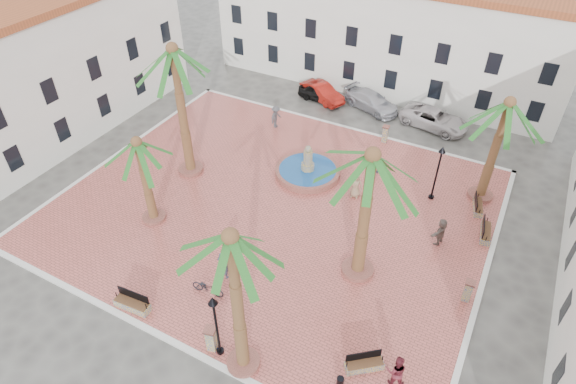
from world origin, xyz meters
The scene contains 35 objects.
ground centered at (0.00, 0.00, 0.00)m, with size 120.00×120.00×0.00m, color #56544F.
plaza centered at (0.00, 0.00, 0.07)m, with size 26.00×22.00×0.15m, color #BF584F.
kerb_n centered at (0.00, 11.00, 0.08)m, with size 26.30×0.30×0.16m, color silver.
kerb_s centered at (0.00, -11.00, 0.08)m, with size 26.30×0.30×0.16m, color silver.
kerb_e centered at (13.00, 0.00, 0.08)m, with size 0.30×22.30×0.16m, color silver.
kerb_w centered at (-13.00, 0.00, 0.08)m, with size 0.30×22.30×0.16m, color silver.
building_north centered at (0.00, 19.99, 4.77)m, with size 30.40×7.40×9.50m.
building_west centered at (-19.00, 0.00, 5.02)m, with size 6.40×24.40×10.00m.
fountain centered at (0.41, 3.96, 0.46)m, with size 4.48×4.48×2.32m.
palm_nw centered at (-6.95, 0.50, 8.04)m, with size 5.57×5.57×9.23m.
palm_sw centered at (-5.93, -4.60, 5.03)m, with size 4.68×4.68×5.93m.
palm_s centered at (4.25, -10.40, 7.39)m, with size 4.97×4.97×8.45m.
palm_e centered at (6.76, -2.69, 6.93)m, with size 5.75×5.75×8.11m.
palm_ne centered at (11.41, 7.11, 6.18)m, with size 5.19×5.19×7.22m.
bench_s centered at (-2.38, -10.38, 0.44)m, with size 1.98×0.75×1.02m.
bench_se centered at (9.18, -8.01, 0.41)m, with size 1.71×1.52×0.93m.
bench_e centered at (12.38, 3.44, 0.42)m, with size 0.81×1.87×0.96m.
bench_ne centered at (11.51, 5.65, 0.40)m, with size 0.89×1.76×0.89m.
lamppost_s centered at (2.97, -10.40, 2.85)m, with size 0.43×0.43×3.99m.
lamppost_e centered at (8.64, 5.45, 2.84)m, with size 0.43×0.43×3.98m.
bollard_se centered at (2.54, -10.40, 0.91)m, with size 0.64×0.64×1.47m.
bollard_n centered at (3.72, 10.40, 0.84)m, with size 0.51×0.51×1.34m.
bollard_e centered at (12.40, -1.89, 0.85)m, with size 0.51×0.51×1.35m.
litter_bin centered at (8.57, -9.33, 0.46)m, with size 0.32×0.32×0.62m, color black.
cyclist_a centered at (0.55, -6.47, 1.06)m, with size 0.67×0.44×1.83m, color #373D54.
bicycle_a centered at (0.46, -7.81, 0.63)m, with size 0.64×1.82×0.96m, color black.
cyclist_b centered at (10.61, -8.06, 1.09)m, with size 0.91×0.71×1.88m, color maroon.
pedestrian_fountain_a centered at (4.19, 3.26, 1.09)m, with size 0.92×0.60×1.88m, color #917557.
pedestrian_fountain_b centered at (4.48, 6.48, 0.93)m, with size 0.92×0.38×1.57m, color #3D4363.
pedestrian_north centered at (-4.55, 8.38, 1.06)m, with size 1.17×0.67×1.81m, color #444347.
pedestrian_east centered at (10.10, 1.58, 1.03)m, with size 1.63×0.52×1.76m, color #6B5951.
car_black centered at (-3.35, 14.28, 0.70)m, with size 1.66×4.12×1.40m, color black.
car_red centered at (-3.37, 14.40, 0.72)m, with size 1.52×4.37×1.44m, color #A31910.
car_silver centered at (0.99, 14.88, 0.72)m, with size 2.03×4.99×1.45m, color #B8B9C2.
car_white centered at (6.38, 14.46, 0.74)m, with size 2.46×5.34×1.48m, color beige.
Camera 1 is at (11.78, -20.16, 20.13)m, focal length 30.00 mm.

